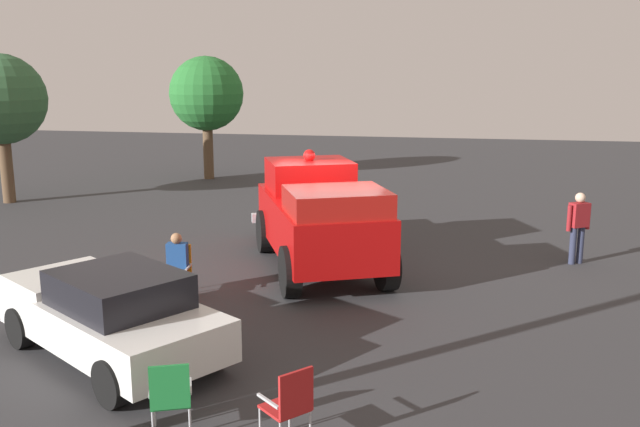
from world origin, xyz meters
TOP-DOWN VIEW (x-y plane):
  - ground_plane at (0.00, 0.00)m, footprint 60.00×60.00m
  - vintage_fire_truck at (-0.19, 0.21)m, footprint 4.39×6.32m
  - classic_hot_rod at (-2.42, -5.38)m, footprint 4.66×3.94m
  - lawn_chair_near_truck at (-2.53, -2.32)m, footprint 0.57×0.56m
  - lawn_chair_by_car at (-0.51, -7.51)m, footprint 0.64×0.64m
  - lawn_chair_spare at (0.97, -7.41)m, footprint 0.69×0.69m
  - spectator_seated at (-2.51, -2.45)m, footprint 0.44×0.58m
  - spectator_standing at (5.67, 1.56)m, footprint 0.60×0.44m
  - oak_tree_left at (-11.85, 5.70)m, footprint 2.96×2.96m
  - oak_tree_right at (-6.96, 11.76)m, footprint 2.95×2.95m
  - traffic_cone at (0.24, 4.08)m, footprint 0.40×0.40m

SIDE VIEW (x-z plane):
  - ground_plane at x=0.00m, z-range 0.00..0.00m
  - traffic_cone at x=0.24m, z-range -0.01..0.63m
  - lawn_chair_near_truck at x=-2.53m, z-range 0.08..1.10m
  - lawn_chair_by_car at x=-0.51m, z-range 0.08..1.10m
  - lawn_chair_spare at x=0.97m, z-range 0.08..1.10m
  - spectator_seated at x=-2.51m, z-range 0.05..1.34m
  - classic_hot_rod at x=-2.42m, z-range 0.02..1.48m
  - spectator_standing at x=5.67m, z-range 0.13..1.80m
  - vintage_fire_truck at x=-0.19m, z-range -0.10..2.49m
  - oak_tree_right at x=-6.96m, z-range 0.94..5.85m
  - oak_tree_left at x=-11.85m, z-range 0.95..5.88m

